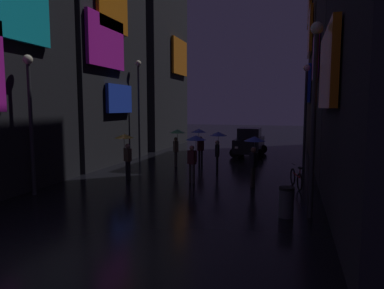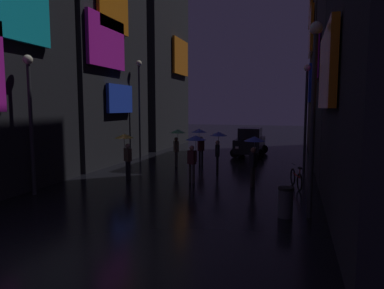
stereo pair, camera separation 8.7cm
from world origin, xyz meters
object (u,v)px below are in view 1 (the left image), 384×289
object	(u,v)px
pedestrian_midstreet_centre_blue	(195,146)
car_distant	(249,142)
pedestrian_foreground_left_green	(177,137)
streetlamp_left_far	(139,99)
pedestrian_midstreet_left_blue	(199,137)
pedestrian_far_right_blue	(218,141)
pedestrian_near_crossing_yellow	(125,144)
streetlamp_right_far	(306,105)
bicycle_parked_at_storefront	(296,179)
pedestrian_foreground_right_blue	(254,147)
trash_bin	(286,202)
streetlamp_left_near	(30,108)
streetlamp_right_near	(314,98)

from	to	relation	value
pedestrian_midstreet_centre_blue	car_distant	world-z (taller)	pedestrian_midstreet_centre_blue
pedestrian_foreground_left_green	streetlamp_left_far	xyz separation A→B (m)	(-3.19, 1.89, 2.18)
pedestrian_midstreet_left_blue	pedestrian_far_right_blue	size ratio (longest dim) A/B	1.00
pedestrian_near_crossing_yellow	streetlamp_right_far	world-z (taller)	streetlamp_right_far
pedestrian_foreground_left_green	pedestrian_midstreet_left_blue	world-z (taller)	same
bicycle_parked_at_storefront	car_distant	bearing A→B (deg)	108.72
pedestrian_foreground_right_blue	trash_bin	size ratio (longest dim) A/B	2.28
pedestrian_midstreet_left_blue	streetlamp_left_near	size ratio (longest dim) A/B	0.40
pedestrian_foreground_right_blue	bicycle_parked_at_storefront	bearing A→B (deg)	6.62
pedestrian_near_crossing_yellow	trash_bin	world-z (taller)	pedestrian_near_crossing_yellow
pedestrian_foreground_left_green	bicycle_parked_at_storefront	world-z (taller)	pedestrian_foreground_left_green
pedestrian_near_crossing_yellow	streetlamp_left_near	xyz separation A→B (m)	(-1.98, -3.64, 1.64)
pedestrian_foreground_right_blue	streetlamp_left_near	world-z (taller)	streetlamp_left_near
pedestrian_far_right_blue	streetlamp_right_far	world-z (taller)	streetlamp_right_far
car_distant	streetlamp_right_near	world-z (taller)	streetlamp_right_near
car_distant	streetlamp_left_near	world-z (taller)	streetlamp_left_near
bicycle_parked_at_storefront	streetlamp_left_far	bearing A→B (deg)	151.29
pedestrian_foreground_right_blue	car_distant	distance (m)	9.49
car_distant	streetlamp_right_near	xyz separation A→B (m)	(3.50, -13.08, 2.66)
bicycle_parked_at_storefront	streetlamp_right_far	xyz separation A→B (m)	(0.40, 4.48, 3.09)
pedestrian_foreground_left_green	car_distant	xyz separation A→B (m)	(3.31, 5.79, -0.74)
pedestrian_foreground_left_green	streetlamp_left_far	bearing A→B (deg)	149.34
pedestrian_near_crossing_yellow	trash_bin	distance (m)	8.26
trash_bin	streetlamp_left_near	bearing A→B (deg)	179.94
pedestrian_far_right_blue	car_distant	bearing A→B (deg)	84.24
pedestrian_midstreet_centre_blue	streetlamp_right_near	size ratio (longest dim) A/B	0.37
car_distant	streetlamp_right_far	bearing A→B (deg)	-53.20
streetlamp_left_near	pedestrian_foreground_right_blue	bearing A→B (deg)	26.24
pedestrian_foreground_left_green	car_distant	size ratio (longest dim) A/B	0.51
streetlamp_left_far	streetlamp_right_far	size ratio (longest dim) A/B	1.13
pedestrian_foreground_left_green	pedestrian_foreground_right_blue	world-z (taller)	same
streetlamp_left_far	pedestrian_far_right_blue	bearing A→B (deg)	-28.03
streetlamp_right_far	pedestrian_midstreet_centre_blue	bearing A→B (deg)	-134.11
pedestrian_midstreet_left_blue	pedestrian_foreground_right_blue	world-z (taller)	same
pedestrian_near_crossing_yellow	bicycle_parked_at_storefront	distance (m)	7.74
streetlamp_left_near	bicycle_parked_at_storefront	bearing A→B (deg)	23.02
pedestrian_near_crossing_yellow	pedestrian_far_right_blue	xyz separation A→B (m)	(3.81, 2.61, 0.00)
pedestrian_foreground_right_blue	streetlamp_left_near	bearing A→B (deg)	-153.76
pedestrian_foreground_left_green	streetlamp_right_far	xyz separation A→B (m)	(6.81, 1.11, 1.81)
car_distant	streetlamp_left_far	bearing A→B (deg)	-149.04
pedestrian_midstreet_left_blue	streetlamp_left_far	world-z (taller)	streetlamp_left_far
pedestrian_foreground_right_blue	pedestrian_far_right_blue	xyz separation A→B (m)	(-2.07, 2.38, 0.00)
streetlamp_right_near	streetlamp_right_far	world-z (taller)	streetlamp_right_near
pedestrian_midstreet_left_blue	pedestrian_near_crossing_yellow	size ratio (longest dim) A/B	1.00
pedestrian_foreground_right_blue	streetlamp_left_near	distance (m)	8.93
trash_bin	streetlamp_right_far	bearing A→B (deg)	85.33
pedestrian_foreground_right_blue	streetlamp_left_far	bearing A→B (deg)	145.24
pedestrian_far_right_blue	streetlamp_right_far	bearing A→B (deg)	28.75
pedestrian_near_crossing_yellow	pedestrian_foreground_left_green	bearing A→B (deg)	72.36
pedestrian_midstreet_centre_blue	pedestrian_far_right_blue	xyz separation A→B (m)	(0.49, 2.53, 0.00)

